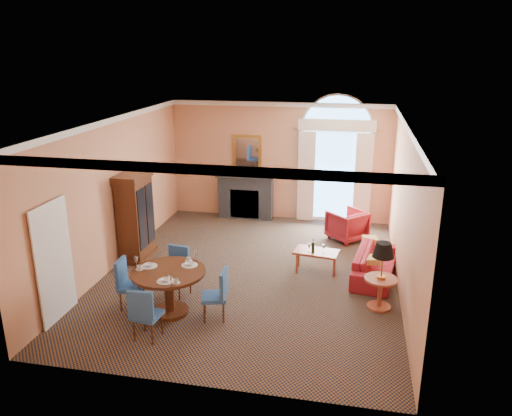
% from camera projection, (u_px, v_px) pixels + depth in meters
% --- Properties ---
extents(ground, '(7.50, 7.50, 0.00)m').
position_uv_depth(ground, '(251.00, 273.00, 10.56)').
color(ground, black).
rests_on(ground, ground).
extents(room_envelope, '(6.04, 7.52, 3.45)m').
position_uv_depth(room_envelope, '(256.00, 151.00, 10.42)').
color(room_envelope, tan).
rests_on(room_envelope, ground).
extents(armoire, '(0.56, 1.00, 1.96)m').
position_uv_depth(armoire, '(135.00, 218.00, 11.12)').
color(armoire, '#3B1C0D').
rests_on(armoire, ground).
extents(dining_table, '(1.31, 1.31, 1.03)m').
position_uv_depth(dining_table, '(169.00, 282.00, 8.82)').
color(dining_table, '#3B1C0D').
rests_on(dining_table, ground).
extents(dining_chair_north, '(0.54, 0.54, 0.94)m').
position_uv_depth(dining_chair_north, '(178.00, 267.00, 9.59)').
color(dining_chair_north, '#255292').
rests_on(dining_chair_north, ground).
extents(dining_chair_south, '(0.46, 0.47, 0.94)m').
position_uv_depth(dining_chair_south, '(144.00, 311.00, 7.98)').
color(dining_chair_south, '#255292').
rests_on(dining_chair_south, ground).
extents(dining_chair_east, '(0.51, 0.51, 0.94)m').
position_uv_depth(dining_chair_east, '(219.00, 291.00, 8.64)').
color(dining_chair_east, '#255292').
rests_on(dining_chair_east, ground).
extents(dining_chair_west, '(0.47, 0.47, 0.94)m').
position_uv_depth(dining_chair_west, '(127.00, 281.00, 9.04)').
color(dining_chair_west, '#255292').
rests_on(dining_chair_west, ground).
extents(sofa, '(1.03, 2.01, 0.56)m').
position_uv_depth(sofa, '(375.00, 264.00, 10.37)').
color(sofa, maroon).
rests_on(sofa, ground).
extents(armchair, '(1.14, 1.14, 0.74)m').
position_uv_depth(armchair, '(347.00, 225.00, 12.33)').
color(armchair, maroon).
rests_on(armchair, ground).
extents(coffee_table, '(0.99, 0.64, 0.78)m').
position_uv_depth(coffee_table, '(316.00, 253.00, 10.53)').
color(coffee_table, '#B05234').
rests_on(coffee_table, ground).
extents(side_table, '(0.60, 0.60, 1.26)m').
position_uv_depth(side_table, '(382.00, 267.00, 8.93)').
color(side_table, '#B05234').
rests_on(side_table, ground).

